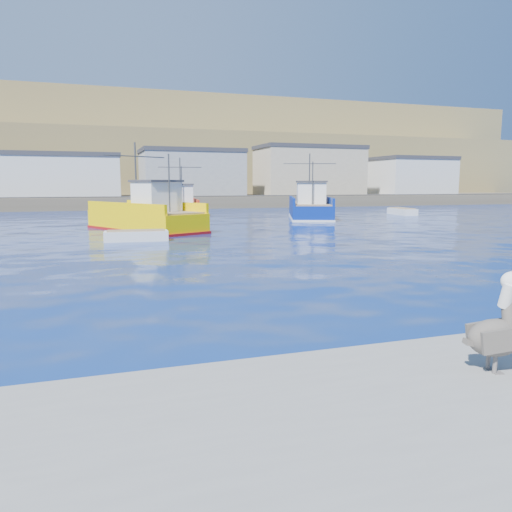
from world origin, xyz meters
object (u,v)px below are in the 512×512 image
(trawler_yellow_b, at_px, (147,217))
(trawler_blue, at_px, (310,208))
(skiff_mid, at_px, (136,237))
(pelican, at_px, (498,329))
(skiff_far, at_px, (402,212))
(boat_orange, at_px, (181,206))

(trawler_yellow_b, distance_m, trawler_blue, 18.76)
(trawler_blue, bearing_deg, skiff_mid, -140.24)
(trawler_yellow_b, height_order, pelican, trawler_yellow_b)
(skiff_far, distance_m, pelican, 49.55)
(trawler_blue, xyz_separation_m, boat_orange, (-11.58, 6.79, 0.03))
(pelican, bearing_deg, trawler_blue, 69.19)
(trawler_blue, bearing_deg, trawler_yellow_b, -153.34)
(trawler_blue, height_order, skiff_mid, trawler_blue)
(trawler_yellow_b, xyz_separation_m, pelican, (1.78, -31.00, 0.15))
(trawler_blue, relative_size, skiff_far, 2.60)
(trawler_yellow_b, bearing_deg, trawler_blue, 26.66)
(skiff_mid, height_order, skiff_far, skiff_far)
(trawler_yellow_b, relative_size, pelican, 7.26)
(trawler_yellow_b, bearing_deg, skiff_mid, -101.62)
(trawler_yellow_b, xyz_separation_m, skiff_far, (28.87, 10.48, -0.71))
(trawler_yellow_b, distance_m, skiff_mid, 6.85)
(boat_orange, relative_size, skiff_far, 2.02)
(trawler_blue, relative_size, boat_orange, 1.29)
(trawler_yellow_b, bearing_deg, pelican, -86.70)
(skiff_far, bearing_deg, skiff_mid, -150.44)
(boat_orange, distance_m, pelican, 46.33)
(trawler_yellow_b, relative_size, skiff_far, 2.50)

